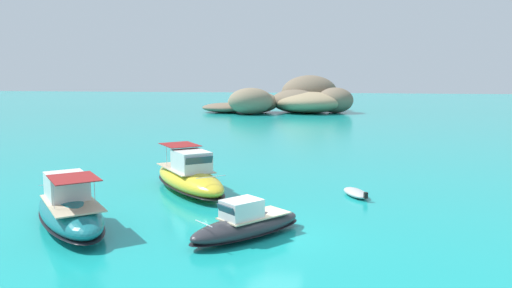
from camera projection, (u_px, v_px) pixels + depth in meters
ground_plane at (275, 235)px, 22.57m from camera, size 400.00×400.00×0.00m
islet_large at (309, 98)px, 101.13m from camera, size 19.31×22.77×7.67m
islet_small at (249, 103)px, 97.97m from camera, size 17.84×17.50×5.19m
motorboat_charcoal at (246, 225)px, 22.13m from camera, size 5.36×5.96×1.83m
motorboat_teal at (69, 209)px, 23.72m from camera, size 7.87×8.25×2.75m
motorboat_yellow at (189, 177)px, 31.01m from camera, size 8.01×8.78×2.87m
dinghy_tender at (356, 193)px, 29.81m from camera, size 2.07×2.82×0.58m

